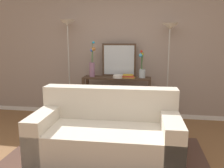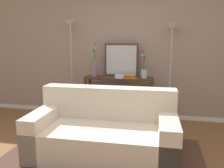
# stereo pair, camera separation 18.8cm
# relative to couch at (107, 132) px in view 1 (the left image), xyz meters

# --- Properties ---
(back_wall) EXTENTS (12.00, 0.15, 2.74)m
(back_wall) POSITION_rel_couch_xyz_m (0.02, 1.70, 1.06)
(back_wall) COLOR white
(back_wall) RESTS_ON ground
(area_rug) EXTENTS (2.64, 1.69, 0.01)m
(area_rug) POSITION_rel_couch_xyz_m (0.00, -0.16, -0.30)
(area_rug) COLOR #51382D
(area_rug) RESTS_ON ground
(couch) EXTENTS (1.94, 1.01, 0.88)m
(couch) POSITION_rel_couch_xyz_m (0.00, 0.00, 0.00)
(couch) COLOR beige
(couch) RESTS_ON ground
(console_table) EXTENTS (1.28, 0.34, 0.85)m
(console_table) POSITION_rel_couch_xyz_m (-0.05, 1.34, 0.27)
(console_table) COLOR #473323
(console_table) RESTS_ON ground
(floor_lamp_left) EXTENTS (0.28, 0.28, 1.91)m
(floor_lamp_left) POSITION_rel_couch_xyz_m (-1.00, 1.37, 1.20)
(floor_lamp_left) COLOR #B7B2A8
(floor_lamp_left) RESTS_ON ground
(floor_lamp_right) EXTENTS (0.28, 0.28, 1.83)m
(floor_lamp_right) POSITION_rel_couch_xyz_m (0.89, 1.37, 1.13)
(floor_lamp_right) COLOR #B7B2A8
(floor_lamp_right) RESTS_ON ground
(wall_mirror) EXTENTS (0.65, 0.02, 0.63)m
(wall_mirror) POSITION_rel_couch_xyz_m (-0.03, 1.47, 0.86)
(wall_mirror) COLOR #473323
(wall_mirror) RESTS_ON console_table
(vase_tall_flowers) EXTENTS (0.12, 0.12, 0.67)m
(vase_tall_flowers) POSITION_rel_couch_xyz_m (-0.52, 1.33, 0.77)
(vase_tall_flowers) COLOR gray
(vase_tall_flowers) RESTS_ON console_table
(vase_short_flowers) EXTENTS (0.13, 0.12, 0.51)m
(vase_short_flowers) POSITION_rel_couch_xyz_m (0.41, 1.35, 0.73)
(vase_short_flowers) COLOR silver
(vase_short_flowers) RESTS_ON console_table
(fruit_bowl) EXTENTS (0.18, 0.18, 0.06)m
(fruit_bowl) POSITION_rel_couch_xyz_m (-0.02, 1.24, 0.58)
(fruit_bowl) COLOR silver
(fruit_bowl) RESTS_ON console_table
(book_stack) EXTENTS (0.23, 0.15, 0.07)m
(book_stack) POSITION_rel_couch_xyz_m (0.17, 1.26, 0.58)
(book_stack) COLOR #B77F33
(book_stack) RESTS_ON console_table
(book_row_under_console) EXTENTS (0.34, 0.17, 0.13)m
(book_row_under_console) POSITION_rel_couch_xyz_m (-0.41, 1.34, -0.25)
(book_row_under_console) COLOR gold
(book_row_under_console) RESTS_ON ground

